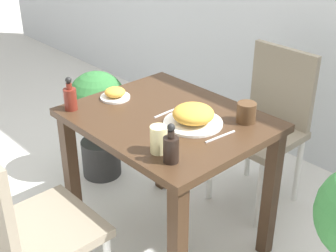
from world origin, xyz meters
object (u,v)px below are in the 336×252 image
at_px(side_plate, 115,94).
at_px(juice_glass, 159,139).
at_px(chair_far, 267,119).
at_px(condiment_bottle, 70,97).
at_px(chair_near, 23,225).
at_px(sauce_bottle, 171,148).
at_px(potted_plant_left, 98,115).
at_px(drink_cup, 246,112).
at_px(food_plate, 193,116).

xyz_separation_m(side_plate, juice_glass, (0.54, -0.19, 0.03)).
xyz_separation_m(chair_far, condiment_bottle, (-0.43, -0.98, 0.29)).
xyz_separation_m(chair_near, sauce_bottle, (0.31, 0.49, 0.29)).
height_order(juice_glass, potted_plant_left, juice_glass).
height_order(chair_near, juice_glass, chair_near).
bearing_deg(chair_near, condiment_bottle, -53.16).
distance_m(side_plate, potted_plant_left, 0.58).
xyz_separation_m(side_plate, sauce_bottle, (0.62, -0.20, 0.04)).
relative_size(condiment_bottle, potted_plant_left, 0.23).
bearing_deg(chair_far, condiment_bottle, -113.67).
height_order(drink_cup, sauce_bottle, sauce_bottle).
bearing_deg(sauce_bottle, chair_near, -122.34).
height_order(chair_far, sauce_bottle, same).
relative_size(juice_glass, sauce_bottle, 0.70).
height_order(juice_glass, sauce_bottle, sauce_bottle).
xyz_separation_m(chair_far, sauce_bottle, (0.23, -0.95, 0.29)).
relative_size(food_plate, side_plate, 1.79).
bearing_deg(sauce_bottle, food_plate, 119.76).
bearing_deg(chair_far, chair_near, -93.28).
height_order(chair_far, drink_cup, chair_far).
bearing_deg(sauce_bottle, side_plate, 162.27).
bearing_deg(drink_cup, food_plate, -126.80).
distance_m(food_plate, side_plate, 0.47).
xyz_separation_m(chair_near, side_plate, (-0.31, 0.69, 0.25)).
xyz_separation_m(chair_near, potted_plant_left, (-0.75, 0.87, -0.08)).
xyz_separation_m(juice_glass, sauce_bottle, (0.09, -0.01, 0.00)).
bearing_deg(chair_near, food_plate, -100.89).
bearing_deg(drink_cup, potted_plant_left, -174.48).
relative_size(juice_glass, potted_plant_left, 0.16).
xyz_separation_m(chair_far, potted_plant_left, (-0.83, -0.58, -0.08)).
height_order(chair_near, side_plate, chair_near).
xyz_separation_m(chair_near, drink_cup, (0.29, 0.97, 0.27)).
relative_size(chair_near, food_plate, 3.39).
bearing_deg(potted_plant_left, juice_glass, -20.44).
relative_size(chair_near, chair_far, 1.00).
height_order(side_plate, condiment_bottle, condiment_bottle).
bearing_deg(juice_glass, side_plate, 160.88).
bearing_deg(side_plate, juice_glass, -19.12).
relative_size(chair_far, drink_cup, 9.81).
distance_m(chair_near, condiment_bottle, 0.65).
bearing_deg(drink_cup, condiment_bottle, -141.69).
distance_m(chair_far, condiment_bottle, 1.11).
bearing_deg(side_plate, drink_cup, 24.80).
bearing_deg(potted_plant_left, chair_far, 34.81).
relative_size(chair_far, food_plate, 3.39).
distance_m(chair_far, food_plate, 0.72).
bearing_deg(condiment_bottle, juice_glass, 4.26).
bearing_deg(condiment_bottle, drink_cup, 38.31).
height_order(side_plate, drink_cup, drink_cup).
xyz_separation_m(food_plate, drink_cup, (0.14, 0.19, 0.00)).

